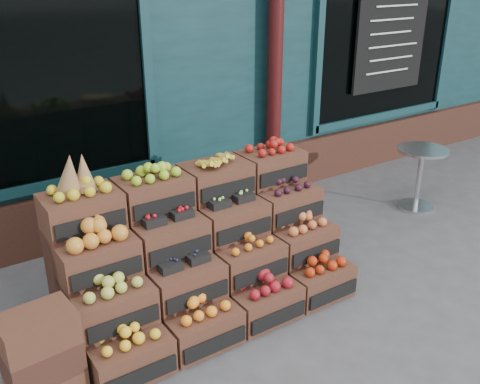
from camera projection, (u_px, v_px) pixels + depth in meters
ground at (305, 304)px, 4.61m from camera, size 60.00×60.00×0.00m
crate_display at (201, 256)px, 4.47m from camera, size 2.34×1.14×1.46m
spare_crates at (42, 359)px, 3.45m from camera, size 0.48×0.36×0.69m
bistro_table at (420, 171)px, 6.27m from camera, size 0.59×0.59×0.74m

